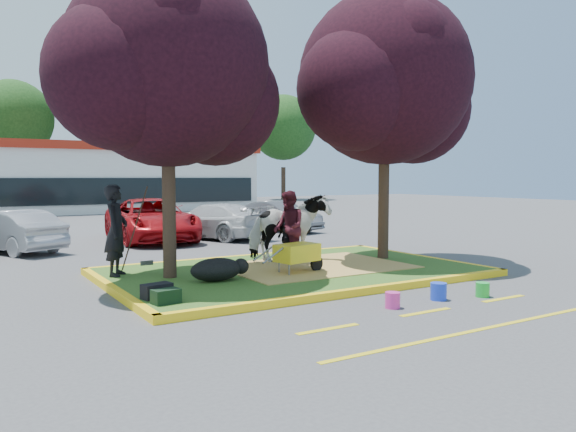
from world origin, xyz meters
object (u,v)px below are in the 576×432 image
bucket_blue (438,291)px  car_silver (12,231)px  cow (289,228)px  bucket_pink (393,300)px  handler (116,230)px  bucket_green (483,290)px  calf (216,270)px  wheelbarrow (297,253)px

bucket_blue → car_silver: 12.85m
cow → bucket_pink: cow is taller
bucket_pink → car_silver: car_silver is taller
handler → bucket_pink: bearing=-114.2°
bucket_green → bucket_blue: 0.94m
cow → bucket_pink: bearing=174.6°
car_silver → handler: bearing=77.8°
calf → wheelbarrow: bearing=13.0°
calf → bucket_pink: size_ratio=3.93×
cow → calf: size_ratio=1.82×
wheelbarrow → bucket_blue: size_ratio=5.39×
calf → bucket_green: (3.95, -3.36, -0.25)m
bucket_pink → bucket_blue: size_ratio=0.88×
cow → calf: (-2.65, -1.49, -0.61)m
handler → bucket_blue: size_ratio=6.12×
bucket_green → bucket_blue: (-0.91, 0.24, 0.02)m
cow → handler: bearing=91.0°
calf → car_silver: car_silver is taller
cow → car_silver: 8.78m
handler → car_silver: handler is taller
car_silver → wheelbarrow: bearing=96.1°
wheelbarrow → bucket_green: 3.91m
cow → handler: handler is taller
handler → wheelbarrow: bearing=-86.2°
bucket_blue → car_silver: car_silver is taller
calf → bucket_blue: calf is taller
bucket_blue → bucket_green: bearing=-14.9°
wheelbarrow → car_silver: (-4.89, 8.28, 0.04)m
calf → handler: size_ratio=0.56×
handler → calf: bearing=-107.1°
wheelbarrow → car_silver: size_ratio=0.44×
cow → bucket_green: bearing=-161.0°
car_silver → cow: bearing=105.3°
bucket_green → bucket_pink: size_ratio=0.98×
calf → handler: (-1.55, 1.71, 0.74)m
calf → bucket_blue: bearing=-31.3°
bucket_blue → car_silver: bearing=117.9°
cow → bucket_pink: 4.80m
wheelbarrow → handler: bearing=141.0°
calf → car_silver: bearing=124.4°
bucket_pink → car_silver: 12.39m
calf → car_silver: size_ratio=0.28×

